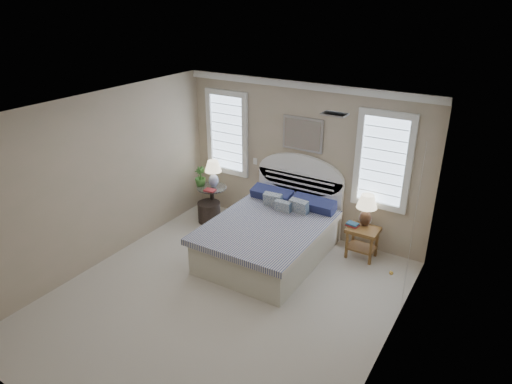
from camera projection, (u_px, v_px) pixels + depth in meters
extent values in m
cube|color=beige|center=(221.00, 300.00, 6.49)|extent=(4.50, 5.00, 0.01)
cube|color=silver|center=(214.00, 114.00, 5.40)|extent=(4.50, 5.00, 0.01)
cube|color=#BCA58D|center=(302.00, 160.00, 7.89)|extent=(4.50, 0.02, 2.70)
cube|color=#BCA58D|center=(99.00, 181.00, 7.01)|extent=(0.02, 5.00, 2.70)
cube|color=#BCA58D|center=(389.00, 265.00, 4.87)|extent=(0.02, 5.00, 2.70)
cube|color=white|center=(305.00, 85.00, 7.34)|extent=(4.50, 0.08, 0.12)
cube|color=#B2B2B2|center=(335.00, 114.00, 5.46)|extent=(0.30, 0.20, 0.02)
cube|color=white|center=(255.00, 161.00, 8.42)|extent=(0.08, 0.01, 0.12)
cube|color=silver|center=(228.00, 133.00, 8.52)|extent=(0.90, 0.06, 1.60)
cube|color=silver|center=(383.00, 161.00, 7.11)|extent=(0.90, 0.06, 1.60)
cube|color=silver|center=(302.00, 134.00, 7.67)|extent=(0.74, 0.04, 0.58)
cube|color=silver|center=(413.00, 231.00, 5.88)|extent=(0.02, 1.80, 2.40)
cube|color=beige|center=(268.00, 243.00, 7.41)|extent=(1.60, 2.10, 0.55)
cube|color=navy|center=(267.00, 227.00, 7.25)|extent=(1.72, 2.15, 0.10)
cube|color=white|center=(299.00, 203.00, 8.17)|extent=(1.62, 0.08, 1.10)
cube|color=#1D214A|center=(272.00, 194.00, 8.07)|extent=(0.75, 0.31, 0.23)
cube|color=#1D214A|center=(313.00, 205.00, 7.69)|extent=(0.75, 0.31, 0.23)
cube|color=#324E71|center=(273.00, 202.00, 7.83)|extent=(0.33, 0.20, 0.34)
cube|color=#324E71|center=(299.00, 209.00, 7.59)|extent=(0.33, 0.20, 0.34)
cube|color=#324E71|center=(283.00, 209.00, 7.64)|extent=(0.28, 0.14, 0.29)
cylinder|color=black|center=(213.00, 216.00, 8.87)|extent=(0.32, 0.32, 0.03)
cylinder|color=black|center=(212.00, 203.00, 8.75)|extent=(0.08, 0.08, 0.60)
cylinder|color=silver|center=(212.00, 188.00, 8.62)|extent=(0.56, 0.56, 0.02)
cube|color=brown|center=(363.00, 230.00, 7.34)|extent=(0.50, 0.40, 0.06)
cube|color=brown|center=(361.00, 247.00, 7.47)|extent=(0.44, 0.34, 0.03)
cube|color=brown|center=(347.00, 245.00, 7.43)|extent=(0.04, 0.04, 0.47)
cube|color=brown|center=(353.00, 237.00, 7.66)|extent=(0.04, 0.04, 0.47)
cube|color=brown|center=(371.00, 252.00, 7.24)|extent=(0.04, 0.04, 0.47)
cube|color=brown|center=(377.00, 244.00, 7.47)|extent=(0.04, 0.04, 0.47)
cylinder|color=black|center=(209.00, 212.00, 8.63)|extent=(0.55, 0.55, 0.39)
cylinder|color=silver|center=(214.00, 185.00, 8.67)|extent=(0.14, 0.14, 0.03)
ellipsoid|color=silver|center=(214.00, 180.00, 8.63)|extent=(0.25, 0.25, 0.24)
cylinder|color=gold|center=(213.00, 173.00, 8.57)|extent=(0.03, 0.03, 0.09)
cylinder|color=black|center=(365.00, 224.00, 7.45)|extent=(0.13, 0.13, 0.03)
ellipsoid|color=black|center=(365.00, 218.00, 7.40)|extent=(0.24, 0.24, 0.25)
cylinder|color=gold|center=(366.00, 209.00, 7.34)|extent=(0.03, 0.03, 0.09)
imported|color=#327D33|center=(200.00, 177.00, 8.61)|extent=(0.25, 0.25, 0.38)
cube|color=maroon|center=(210.00, 190.00, 8.45)|extent=(0.22, 0.18, 0.03)
cube|color=maroon|center=(352.00, 225.00, 7.41)|extent=(0.22, 0.18, 0.03)
cube|color=#275476|center=(353.00, 224.00, 7.40)|extent=(0.21, 0.16, 0.03)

